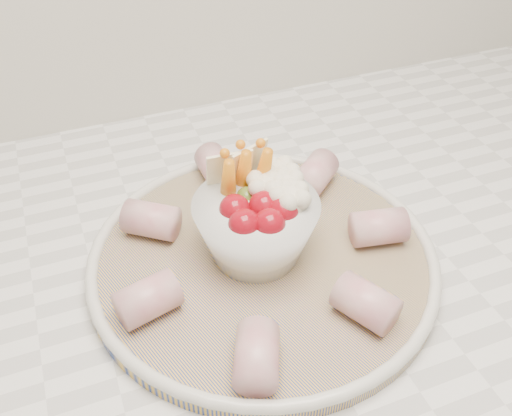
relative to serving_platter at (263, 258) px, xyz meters
name	(u,v)px	position (x,y,z in m)	size (l,w,h in m)	color
serving_platter	(263,258)	(0.00, 0.00, 0.00)	(0.43, 0.43, 0.02)	navy
veggie_bowl	(258,220)	(0.00, 0.01, 0.05)	(0.12, 0.12, 0.10)	white
cured_meat_rolls	(262,241)	(0.00, 0.00, 0.02)	(0.29, 0.31, 0.04)	#B75364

